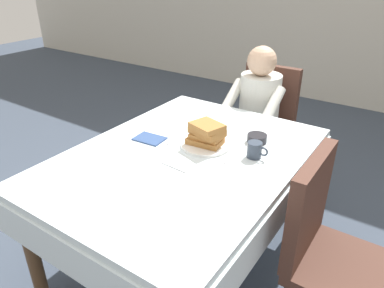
% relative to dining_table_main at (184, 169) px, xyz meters
% --- Properties ---
extents(ground_plane, '(14.00, 14.00, 0.00)m').
position_rel_dining_table_main_xyz_m(ground_plane, '(0.00, 0.00, -0.65)').
color(ground_plane, '#3D4756').
extents(dining_table_main, '(1.12, 1.52, 0.74)m').
position_rel_dining_table_main_xyz_m(dining_table_main, '(0.00, 0.00, 0.00)').
color(dining_table_main, silver).
rests_on(dining_table_main, ground).
extents(chair_diner, '(0.44, 0.45, 0.93)m').
position_rel_dining_table_main_xyz_m(chair_diner, '(-0.05, 1.17, -0.12)').
color(chair_diner, '#4C2D23').
rests_on(chair_diner, ground).
extents(diner_person, '(0.40, 0.43, 1.12)m').
position_rel_dining_table_main_xyz_m(diner_person, '(-0.05, 1.01, 0.02)').
color(diner_person, silver).
rests_on(diner_person, ground).
extents(chair_right_side, '(0.45, 0.44, 0.93)m').
position_rel_dining_table_main_xyz_m(chair_right_side, '(0.77, 0.00, -0.12)').
color(chair_right_side, '#4C2D23').
rests_on(chair_right_side, ground).
extents(plate_breakfast, '(0.28, 0.28, 0.02)m').
position_rel_dining_table_main_xyz_m(plate_breakfast, '(0.04, 0.15, 0.10)').
color(plate_breakfast, white).
rests_on(plate_breakfast, dining_table_main).
extents(breakfast_stack, '(0.21, 0.18, 0.12)m').
position_rel_dining_table_main_xyz_m(breakfast_stack, '(0.04, 0.15, 0.17)').
color(breakfast_stack, '#A36B33').
rests_on(breakfast_stack, plate_breakfast).
extents(cup_coffee, '(0.11, 0.08, 0.08)m').
position_rel_dining_table_main_xyz_m(cup_coffee, '(0.32, 0.18, 0.13)').
color(cup_coffee, '#333D4C').
rests_on(cup_coffee, dining_table_main).
extents(bowl_butter, '(0.11, 0.11, 0.04)m').
position_rel_dining_table_main_xyz_m(bowl_butter, '(0.25, 0.35, 0.11)').
color(bowl_butter, black).
rests_on(bowl_butter, dining_table_main).
extents(fork_left_of_plate, '(0.02, 0.18, 0.00)m').
position_rel_dining_table_main_xyz_m(fork_left_of_plate, '(-0.15, 0.13, 0.09)').
color(fork_left_of_plate, silver).
rests_on(fork_left_of_plate, dining_table_main).
extents(knife_right_of_plate, '(0.03, 0.20, 0.00)m').
position_rel_dining_table_main_xyz_m(knife_right_of_plate, '(0.23, 0.13, 0.09)').
color(knife_right_of_plate, silver).
rests_on(knife_right_of_plate, dining_table_main).
extents(spoon_near_edge, '(0.15, 0.02, 0.00)m').
position_rel_dining_table_main_xyz_m(spoon_near_edge, '(0.04, -0.13, 0.09)').
color(spoon_near_edge, silver).
rests_on(spoon_near_edge, dining_table_main).
extents(napkin_folded, '(0.18, 0.13, 0.01)m').
position_rel_dining_table_main_xyz_m(napkin_folded, '(-0.27, 0.04, 0.09)').
color(napkin_folded, '#334C7F').
rests_on(napkin_folded, dining_table_main).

